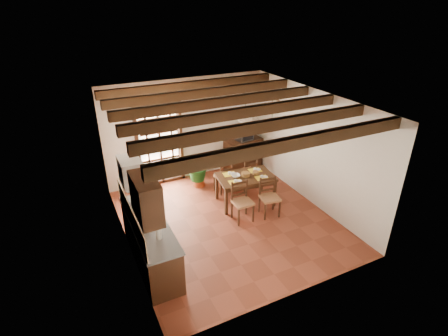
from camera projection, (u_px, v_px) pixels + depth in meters
ground_plane at (228, 220)px, 8.10m from camera, size 5.00×5.00×0.00m
room_shell at (228, 148)px, 7.29m from camera, size 4.52×5.02×2.81m
ceiling_beams at (228, 107)px, 6.90m from camera, size 4.50×4.34×0.20m
french_door at (160, 143)px, 9.23m from camera, size 1.26×0.11×2.32m
kitchen_counter at (150, 242)px, 6.63m from camera, size 0.64×2.25×1.38m
upper_cabinet at (146, 198)px, 5.41m from camera, size 0.35×0.80×0.70m
range_hood at (131, 172)px, 6.48m from camera, size 0.38×0.60×0.54m
counter_items at (146, 218)px, 6.49m from camera, size 0.50×1.43×0.25m
dining_table at (245, 179)px, 8.53m from camera, size 1.46×1.04×0.73m
chair_near_left at (242, 208)px, 8.00m from camera, size 0.44×0.42×0.94m
chair_near_right at (269, 204)px, 8.19m from camera, size 0.48×0.46×0.92m
chair_far_left at (224, 182)px, 9.19m from camera, size 0.44×0.42×0.87m
chair_far_right at (247, 177)px, 9.37m from camera, size 0.45×0.43×0.94m
table_setting at (246, 176)px, 8.48m from camera, size 0.99×0.66×0.09m
table_bowl at (236, 176)px, 8.45m from camera, size 0.24×0.24×0.05m
sideboard at (243, 154)px, 10.32m from camera, size 1.15×0.64×0.93m
crt_tv at (244, 133)px, 10.02m from camera, size 0.50×0.47×0.38m
fuse_box at (236, 110)px, 9.91m from camera, size 0.25×0.03×0.32m
plant_pot at (199, 182)px, 9.52m from camera, size 0.33×0.33×0.20m
potted_plant at (199, 167)px, 9.32m from camera, size 2.39×2.19×2.23m
wall_shelf at (272, 124)px, 9.55m from camera, size 0.20×0.42×0.20m
shelf_vase at (272, 119)px, 9.49m from camera, size 0.15×0.15×0.15m
shelf_flowers at (272, 112)px, 9.40m from camera, size 0.14×0.14×0.36m
framed_picture at (276, 105)px, 9.35m from camera, size 0.03×0.32×0.32m
pendant_lamp at (245, 122)px, 7.97m from camera, size 0.36×0.36×0.84m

